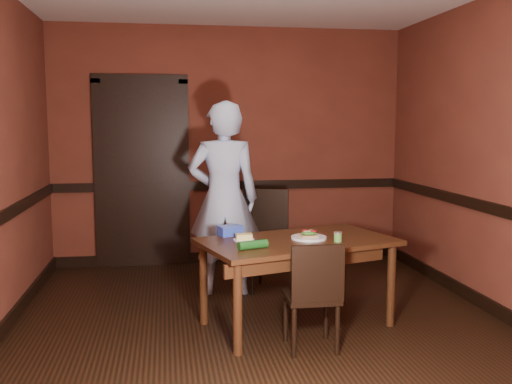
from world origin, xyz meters
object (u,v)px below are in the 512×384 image
object	(u,v)px
chair_near	(311,294)
cheese_saucer	(244,238)
food_tub	(230,230)
chair_far	(276,241)
dining_table	(297,282)
sandwich_plate	(309,236)
person	(224,199)
sauce_jar	(338,237)

from	to	relation	value
chair_near	cheese_saucer	bearing A→B (deg)	-48.81
cheese_saucer	food_tub	size ratio (longest dim) A/B	0.74
chair_near	cheese_saucer	world-z (taller)	chair_near
chair_far	dining_table	bearing A→B (deg)	-71.07
sandwich_plate	person	bearing A→B (deg)	121.11
sauce_jar	cheese_saucer	world-z (taller)	sauce_jar
chair_far	person	distance (m)	0.66
chair_near	person	distance (m)	1.60
chair_near	dining_table	bearing A→B (deg)	-89.66
chair_near	food_tub	xyz separation A→B (m)	(-0.50, 0.71, 0.35)
sauce_jar	person	bearing A→B (deg)	125.18
sauce_jar	sandwich_plate	bearing A→B (deg)	144.45
cheese_saucer	food_tub	distance (m)	0.23
sandwich_plate	food_tub	distance (m)	0.65
chair_far	cheese_saucer	xyz separation A→B (m)	(-0.45, -0.95, 0.24)
chair_near	sandwich_plate	world-z (taller)	chair_near
person	sandwich_plate	bearing A→B (deg)	124.54
food_tub	sauce_jar	bearing A→B (deg)	-44.48
dining_table	chair_far	distance (m)	0.99
sauce_jar	chair_far	bearing A→B (deg)	103.60
dining_table	chair_near	distance (m)	0.47
chair_far	food_tub	world-z (taller)	chair_far
sandwich_plate	cheese_saucer	xyz separation A→B (m)	(-0.52, 0.02, 0.00)
food_tub	sandwich_plate	bearing A→B (deg)	-40.63
cheese_saucer	chair_near	bearing A→B (deg)	-49.94
person	food_tub	world-z (taller)	person
chair_near	sandwich_plate	size ratio (longest dim) A/B	2.81
person	sauce_jar	size ratio (longest dim) A/B	23.54
dining_table	sandwich_plate	world-z (taller)	sandwich_plate
dining_table	cheese_saucer	xyz separation A→B (m)	(-0.42, 0.03, 0.37)
sandwich_plate	cheese_saucer	size ratio (longest dim) A/B	1.69
chair_far	sauce_jar	distance (m)	1.17
sauce_jar	dining_table	bearing A→B (deg)	155.14
person	chair_far	bearing A→B (deg)	-175.77
sandwich_plate	cheese_saucer	distance (m)	0.52
dining_table	cheese_saucer	distance (m)	0.56
chair_far	food_tub	distance (m)	0.94
sandwich_plate	chair_near	bearing A→B (deg)	-101.99
chair_near	person	world-z (taller)	person
chair_far	sandwich_plate	bearing A→B (deg)	-65.49
person	cheese_saucer	size ratio (longest dim) A/B	10.90
chair_far	chair_near	size ratio (longest dim) A/B	1.22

